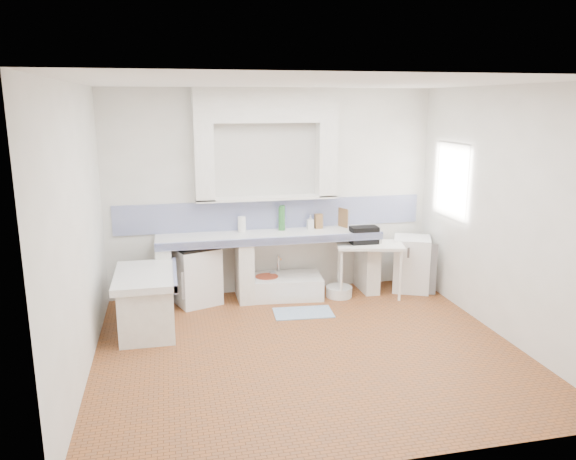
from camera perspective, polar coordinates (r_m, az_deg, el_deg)
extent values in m
plane|color=brown|center=(6.11, 2.06, -12.21)|extent=(4.50, 4.50, 0.00)
plane|color=white|center=(5.53, 2.30, 15.03)|extent=(4.50, 4.50, 0.00)
plane|color=white|center=(7.58, -1.63, 3.89)|extent=(4.50, 0.00, 4.50)
plane|color=white|center=(3.82, 9.74, -5.61)|extent=(4.50, 0.00, 4.50)
plane|color=white|center=(5.55, -20.93, -0.41)|extent=(0.00, 4.50, 4.50)
plane|color=white|center=(6.58, 21.50, 1.57)|extent=(0.00, 4.50, 4.50)
cube|color=white|center=(7.34, -2.29, 12.80)|extent=(1.90, 0.25, 0.45)
cube|color=#3A2512|center=(7.65, 17.77, 4.87)|extent=(0.35, 0.86, 1.06)
cube|color=white|center=(7.53, 17.01, 7.72)|extent=(0.01, 0.84, 0.24)
cube|color=white|center=(7.38, -1.93, -0.65)|extent=(3.00, 0.60, 0.08)
cube|color=navy|center=(7.11, -1.51, -1.17)|extent=(3.00, 0.04, 0.10)
cube|color=white|center=(7.39, -12.67, -4.58)|extent=(0.20, 0.55, 0.82)
cube|color=white|center=(7.44, -4.56, -4.15)|extent=(0.20, 0.55, 0.82)
cube|color=white|center=(7.86, 8.20, -3.31)|extent=(0.20, 0.55, 0.82)
cube|color=white|center=(6.55, -14.53, -4.67)|extent=(0.70, 1.10, 0.08)
cube|color=white|center=(6.67, -14.36, -7.54)|extent=(0.60, 1.00, 0.62)
cube|color=navy|center=(6.55, -11.64, -4.53)|extent=(0.04, 1.10, 0.10)
cube|color=navy|center=(7.62, -1.59, 1.64)|extent=(4.27, 0.03, 0.40)
cube|color=white|center=(7.39, -9.48, -4.66)|extent=(0.68, 0.67, 0.76)
cube|color=white|center=(7.60, -0.68, -5.95)|extent=(1.14, 0.70, 0.26)
cube|color=white|center=(7.64, 8.36, -4.11)|extent=(0.97, 0.68, 0.04)
cube|color=white|center=(7.99, 12.65, -3.43)|extent=(0.65, 0.65, 0.77)
cylinder|color=#B84023|center=(7.58, -2.20, -5.88)|extent=(0.38, 0.38, 0.29)
cylinder|color=#D8441E|center=(7.53, 0.09, -6.23)|extent=(0.32, 0.32, 0.24)
cylinder|color=blue|center=(7.71, 2.02, -5.56)|extent=(0.40, 0.40, 0.29)
cylinder|color=white|center=(7.65, 5.31, -6.37)|extent=(0.37, 0.37, 0.14)
cylinder|color=silver|center=(7.73, -1.61, -5.42)|extent=(0.11, 0.11, 0.32)
cylinder|color=silver|center=(7.73, -0.33, -5.59)|extent=(0.09, 0.09, 0.27)
cube|color=black|center=(7.53, 7.88, -0.52)|extent=(0.37, 0.22, 0.23)
cylinder|color=#2D6E30|center=(7.51, -0.73, 1.16)|extent=(0.07, 0.07, 0.32)
cylinder|color=#2D6E30|center=(7.51, -0.60, 1.26)|extent=(0.10, 0.10, 0.34)
cube|color=brown|center=(7.65, 3.18, 0.92)|extent=(0.11, 0.09, 0.20)
cube|color=brown|center=(7.74, 5.73, 1.27)|extent=(0.09, 0.19, 0.27)
cylinder|color=white|center=(7.44, -4.81, 0.58)|extent=(0.14, 0.14, 0.21)
imported|color=white|center=(7.62, 2.32, 0.84)|extent=(0.09, 0.09, 0.19)
cube|color=teal|center=(7.06, 1.58, -8.56)|extent=(0.77, 0.48, 0.01)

